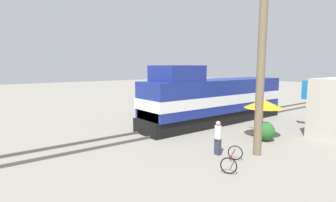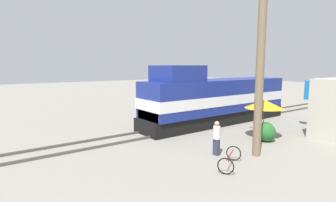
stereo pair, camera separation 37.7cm
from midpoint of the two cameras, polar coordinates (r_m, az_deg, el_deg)
ground_plane at (r=19.44m, az=5.77°, el=-5.40°), size 120.00×120.00×0.00m
rail_near at (r=19.94m, az=4.35°, el=-4.83°), size 0.08×43.87×0.15m
rail_far at (r=18.92m, az=7.26°, el=-5.55°), size 0.08×43.87×0.15m
locomotive at (r=20.26m, az=9.19°, el=0.33°), size 2.93×13.29×4.41m
utility_pole at (r=13.24m, az=18.96°, el=10.52°), size 1.80×0.39×10.13m
vendor_umbrella at (r=16.67m, az=19.45°, el=-0.56°), size 2.25×2.25×2.37m
billboard_sign at (r=20.67m, az=29.43°, el=1.44°), size 2.25×0.12×3.34m
shrub_cluster at (r=16.42m, az=19.77°, el=-6.23°), size 1.12×1.12×1.12m
person_bystander at (r=13.18m, az=10.01°, el=-7.63°), size 0.34×0.34×1.70m
bicycle at (r=11.98m, az=12.90°, el=-12.11°), size 1.49×1.90×0.69m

